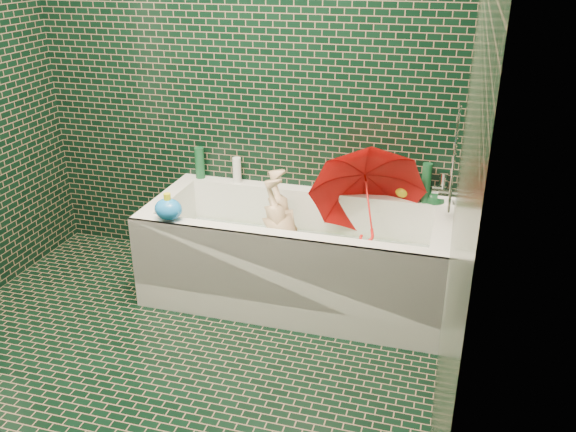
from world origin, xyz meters
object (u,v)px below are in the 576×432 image
(bathtub, at_px, (296,264))
(child, at_px, (288,246))
(rubber_duck, at_px, (405,191))
(umbrella, at_px, (369,204))
(bath_toy, at_px, (168,209))

(bathtub, height_order, child, bathtub)
(bathtub, relative_size, child, 1.96)
(rubber_duck, bearing_deg, child, -164.59)
(umbrella, relative_size, rubber_duck, 4.94)
(child, height_order, bath_toy, bath_toy)
(rubber_duck, relative_size, bath_toy, 0.81)
(bathtub, xyz_separation_m, bath_toy, (-0.63, -0.31, 0.40))
(child, height_order, rubber_duck, rubber_duck)
(umbrella, bearing_deg, rubber_duck, 50.22)
(child, relative_size, umbrella, 1.39)
(rubber_duck, bearing_deg, umbrella, -136.18)
(bathtub, height_order, bath_toy, bath_toy)
(child, xyz_separation_m, rubber_duck, (0.62, 0.33, 0.29))
(bathtub, bearing_deg, bath_toy, -153.69)
(umbrella, distance_m, rubber_duck, 0.31)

